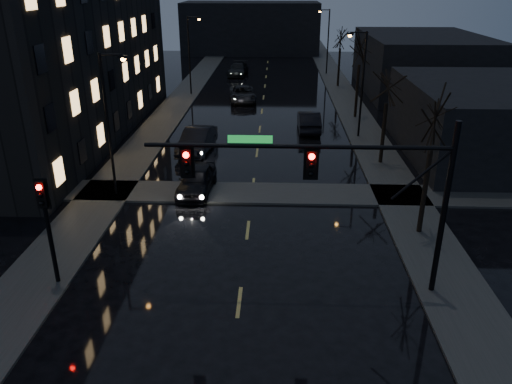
# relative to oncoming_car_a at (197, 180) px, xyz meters

# --- Properties ---
(sidewalk_left) EXTENTS (3.00, 140.00, 0.12)m
(sidewalk_left) POSITION_rel_oncoming_car_a_xyz_m (-5.28, 16.35, -0.71)
(sidewalk_left) COLOR #2D2D2B
(sidewalk_left) RESTS_ON ground
(sidewalk_right) EXTENTS (3.00, 140.00, 0.12)m
(sidewalk_right) POSITION_rel_oncoming_car_a_xyz_m (11.72, 16.35, -0.71)
(sidewalk_right) COLOR #2D2D2B
(sidewalk_right) RESTS_ON ground
(sidewalk_cross) EXTENTS (40.00, 3.00, 0.12)m
(sidewalk_cross) POSITION_rel_oncoming_car_a_xyz_m (3.22, -0.15, -0.71)
(sidewalk_cross) COLOR #2D2D2B
(sidewalk_cross) RESTS_ON ground
(apartment_block) EXTENTS (12.00, 30.00, 12.00)m
(apartment_block) POSITION_rel_oncoming_car_a_xyz_m (-13.28, 11.35, 5.23)
(apartment_block) COLOR black
(apartment_block) RESTS_ON ground
(commercial_right_near) EXTENTS (10.00, 14.00, 5.00)m
(commercial_right_near) POSITION_rel_oncoming_car_a_xyz_m (18.72, 7.35, 1.73)
(commercial_right_near) COLOR black
(commercial_right_near) RESTS_ON ground
(commercial_right_far) EXTENTS (12.00, 18.00, 6.00)m
(commercial_right_far) POSITION_rel_oncoming_car_a_xyz_m (20.22, 29.35, 2.23)
(commercial_right_far) COLOR black
(commercial_right_far) RESTS_ON ground
(far_block) EXTENTS (22.00, 10.00, 8.00)m
(far_block) POSITION_rel_oncoming_car_a_xyz_m (0.22, 59.35, 3.23)
(far_block) COLOR black
(far_block) RESTS_ON ground
(signal_mast) EXTENTS (11.11, 0.41, 7.00)m
(signal_mast) POSITION_rel_oncoming_car_a_xyz_m (7.07, -9.66, 4.10)
(signal_mast) COLOR black
(signal_mast) RESTS_ON ground
(signal_pole_left) EXTENTS (0.35, 0.41, 4.53)m
(signal_pole_left) POSITION_rel_oncoming_car_a_xyz_m (-4.28, -9.66, 2.24)
(signal_pole_left) COLOR black
(signal_pole_left) RESTS_ON ground
(tree_near) EXTENTS (3.52, 3.52, 8.08)m
(tree_near) POSITION_rel_oncoming_car_a_xyz_m (11.62, -4.65, 5.45)
(tree_near) COLOR black
(tree_near) RESTS_ON ground
(tree_mid_a) EXTENTS (3.30, 3.30, 7.58)m
(tree_mid_a) POSITION_rel_oncoming_car_a_xyz_m (11.62, 5.35, 5.06)
(tree_mid_a) COLOR black
(tree_mid_a) RESTS_ON ground
(tree_mid_b) EXTENTS (3.74, 3.74, 8.59)m
(tree_mid_b) POSITION_rel_oncoming_car_a_xyz_m (11.62, 17.35, 5.84)
(tree_mid_b) COLOR black
(tree_mid_b) RESTS_ON ground
(tree_far) EXTENTS (3.43, 3.43, 7.88)m
(tree_far) POSITION_rel_oncoming_car_a_xyz_m (11.62, 31.35, 5.29)
(tree_far) COLOR black
(tree_far) RESTS_ON ground
(streetlight_l_near) EXTENTS (1.53, 0.28, 8.00)m
(streetlight_l_near) POSITION_rel_oncoming_car_a_xyz_m (-4.36, -0.65, 4.00)
(streetlight_l_near) COLOR black
(streetlight_l_near) RESTS_ON ground
(streetlight_l_far) EXTENTS (1.53, 0.28, 8.00)m
(streetlight_l_far) POSITION_rel_oncoming_car_a_xyz_m (-4.36, 26.35, 4.00)
(streetlight_l_far) COLOR black
(streetlight_l_far) RESTS_ON ground
(streetlight_r_mid) EXTENTS (1.53, 0.28, 8.00)m
(streetlight_r_mid) POSITION_rel_oncoming_car_a_xyz_m (10.80, 11.35, 4.00)
(streetlight_r_mid) COLOR black
(streetlight_r_mid) RESTS_ON ground
(streetlight_r_far) EXTENTS (1.53, 0.28, 8.00)m
(streetlight_r_far) POSITION_rel_oncoming_car_a_xyz_m (10.80, 39.35, 4.00)
(streetlight_r_far) COLOR black
(streetlight_r_far) RESTS_ON ground
(oncoming_car_a) EXTENTS (2.10, 4.63, 1.54)m
(oncoming_car_a) POSITION_rel_oncoming_car_a_xyz_m (0.00, 0.00, 0.00)
(oncoming_car_a) COLOR black
(oncoming_car_a) RESTS_ON ground
(oncoming_car_b) EXTENTS (2.42, 5.40, 1.72)m
(oncoming_car_b) POSITION_rel_oncoming_car_a_xyz_m (-1.07, 7.32, 0.09)
(oncoming_car_b) COLOR black
(oncoming_car_b) RESTS_ON ground
(oncoming_car_c) EXTENTS (3.16, 5.73, 1.52)m
(oncoming_car_c) POSITION_rel_oncoming_car_a_xyz_m (1.15, 23.47, -0.01)
(oncoming_car_c) COLOR black
(oncoming_car_c) RESTS_ON ground
(oncoming_car_d) EXTENTS (2.65, 5.62, 1.59)m
(oncoming_car_d) POSITION_rel_oncoming_car_a_xyz_m (-0.41, 38.11, 0.02)
(oncoming_car_d) COLOR black
(oncoming_car_d) RESTS_ON ground
(lead_car) EXTENTS (1.76, 4.91, 1.61)m
(lead_car) POSITION_rel_oncoming_car_a_xyz_m (7.23, 13.10, 0.03)
(lead_car) COLOR black
(lead_car) RESTS_ON ground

